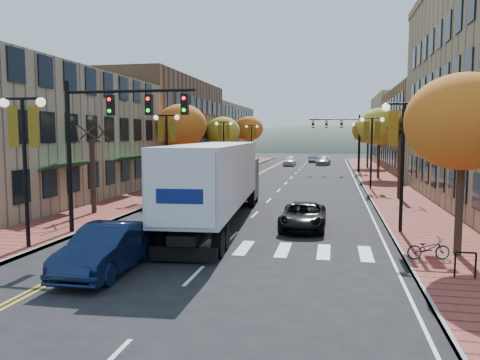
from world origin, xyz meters
The scene contains 32 objects.
ground centered at (0.00, 0.00, 0.00)m, with size 200.00×200.00×0.00m, color black.
sidewalk_left centered at (-9.00, 32.50, 0.07)m, with size 4.00×85.00×0.15m, color brown.
sidewalk_right centered at (9.00, 32.50, 0.07)m, with size 4.00×85.00×0.15m, color brown.
building_left_near centered at (-17.00, 13.00, 4.50)m, with size 12.00×22.00×9.00m, color #9E8966.
building_left_mid centered at (-17.00, 36.00, 5.50)m, with size 12.00×24.00×11.00m, color brown.
building_left_far centered at (-17.00, 61.00, 4.75)m, with size 12.00×26.00×9.50m, color #9E8966.
building_right_mid centered at (18.50, 42.00, 5.00)m, with size 15.00×24.00×10.00m, color brown.
building_right_far centered at (18.50, 64.00, 5.50)m, with size 15.00×20.00×11.00m, color #9E8966.
tree_left_a centered at (-9.00, 8.00, 2.25)m, with size 0.28×0.28×4.20m.
tree_left_b centered at (-9.00, 24.00, 5.45)m, with size 4.48×4.48×7.21m.
tree_left_c centered at (-9.00, 40.00, 5.05)m, with size 4.16×4.16×6.69m.
tree_left_d centered at (-9.00, 58.00, 5.60)m, with size 4.61×4.61×7.42m.
tree_right_a centered at (9.00, 2.00, 5.05)m, with size 4.16×4.16×6.69m.
tree_right_b centered at (9.00, 18.00, 2.25)m, with size 0.28×0.28×4.20m.
tree_right_c centered at (9.00, 34.00, 5.45)m, with size 4.48×4.48×7.21m.
tree_right_d centered at (9.00, 50.00, 5.29)m, with size 4.35×4.35×7.00m.
lamp_left_a centered at (-7.50, 0.00, 4.29)m, with size 1.96×0.36×6.05m.
lamp_left_b centered at (-7.50, 16.00, 4.29)m, with size 1.96×0.36×6.05m.
lamp_left_c centered at (-7.50, 34.00, 4.29)m, with size 1.96×0.36×6.05m.
lamp_left_d centered at (-7.50, 52.00, 4.29)m, with size 1.96×0.36×6.05m.
lamp_right_a centered at (7.50, 6.00, 4.29)m, with size 1.96×0.36×6.05m.
lamp_right_b centered at (7.50, 24.00, 4.29)m, with size 1.96×0.36×6.05m.
lamp_right_c centered at (7.50, 42.00, 4.29)m, with size 1.96×0.36×6.05m.
traffic_mast_near centered at (-5.48, 3.00, 4.92)m, with size 6.10×0.35×7.00m.
traffic_mast_far centered at (5.48, 42.00, 4.92)m, with size 6.10×0.34×7.00m.
semi_truck centered at (-1.34, 6.98, 2.43)m, with size 3.83×16.77×4.16m.
navy_sedan centered at (-2.97, -2.17, 0.80)m, with size 1.70×4.89×1.61m, color #0D1835.
black_suv centered at (3.00, 6.40, 0.64)m, with size 2.14×4.63×1.29m, color black.
car_far_white centered at (-2.01, 53.65, 0.74)m, with size 1.76×4.36×1.49m, color white.
car_far_silver centered at (2.88, 56.10, 0.66)m, with size 1.86×4.57×1.33m, color #95959C.
car_far_oncoming centered at (1.19, 63.78, 0.71)m, with size 1.49×4.28×1.41m, color #A9AAB1.
bicycle centered at (7.80, 1.06, 0.55)m, with size 0.53×1.52×0.80m, color gray.
Camera 1 is at (4.40, -16.34, 4.59)m, focal length 35.00 mm.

